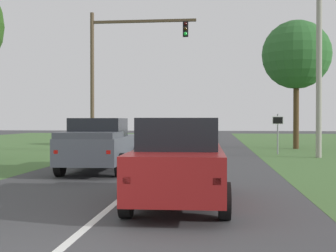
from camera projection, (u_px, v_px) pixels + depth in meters
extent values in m
plane|color=#424244|center=(157.00, 169.00, 17.44)|extent=(120.00, 120.00, 0.00)
cube|color=white|center=(59.00, 250.00, 6.50)|extent=(0.16, 40.92, 0.01)
cube|color=maroon|center=(179.00, 168.00, 10.09)|extent=(2.00, 4.97, 0.90)
cube|color=black|center=(180.00, 133.00, 10.32)|extent=(1.73, 3.09, 0.68)
cube|color=red|center=(127.00, 180.00, 7.73)|extent=(0.14, 0.06, 0.12)
cube|color=red|center=(217.00, 181.00, 7.60)|extent=(0.14, 0.06, 0.12)
cylinder|color=black|center=(147.00, 179.00, 11.69)|extent=(0.24, 0.73, 0.72)
cylinder|color=black|center=(219.00, 180.00, 11.54)|extent=(0.24, 0.73, 0.72)
cylinder|color=black|center=(126.00, 199.00, 8.65)|extent=(0.24, 0.73, 0.72)
cylinder|color=black|center=(225.00, 201.00, 8.50)|extent=(0.24, 0.73, 0.72)
cube|color=#4C515B|center=(101.00, 148.00, 16.57)|extent=(2.21, 5.29, 0.89)
cube|color=black|center=(99.00, 127.00, 16.30)|extent=(1.86, 2.04, 0.67)
cube|color=#41454E|center=(90.00, 135.00, 14.95)|extent=(2.00, 2.05, 0.20)
cube|color=red|center=(56.00, 152.00, 14.06)|extent=(0.14, 0.06, 0.12)
cube|color=red|center=(109.00, 152.00, 13.94)|extent=(0.14, 0.06, 0.12)
cylinder|color=black|center=(85.00, 157.00, 18.27)|extent=(0.27, 0.81, 0.80)
cylinder|color=black|center=(134.00, 157.00, 18.12)|extent=(0.27, 0.81, 0.80)
cylinder|color=black|center=(60.00, 164.00, 15.04)|extent=(0.27, 0.81, 0.80)
cylinder|color=black|center=(120.00, 165.00, 14.89)|extent=(0.27, 0.81, 0.80)
cylinder|color=brown|center=(92.00, 82.00, 27.88)|extent=(0.24, 0.24, 8.56)
cube|color=#4C3D2B|center=(144.00, 21.00, 27.49)|extent=(6.47, 0.16, 0.16)
cube|color=black|center=(186.00, 29.00, 27.23)|extent=(0.32, 0.28, 0.90)
sphere|color=black|center=(185.00, 24.00, 27.07)|extent=(0.22, 0.22, 0.22)
sphere|color=black|center=(185.00, 29.00, 27.08)|extent=(0.22, 0.22, 0.22)
sphere|color=#1ED83F|center=(185.00, 34.00, 27.08)|extent=(0.22, 0.22, 0.22)
cylinder|color=gray|center=(278.00, 134.00, 24.59)|extent=(0.08, 0.08, 2.22)
cube|color=white|center=(278.00, 120.00, 24.55)|extent=(0.60, 0.03, 0.44)
cube|color=black|center=(278.00, 120.00, 24.53)|extent=(0.52, 0.01, 0.36)
cylinder|color=#4C351E|center=(296.00, 115.00, 29.25)|extent=(0.36, 0.36, 4.48)
sphere|color=#2E642E|center=(296.00, 55.00, 29.20)|extent=(4.46, 4.46, 4.46)
cylinder|color=#9E998E|center=(319.00, 72.00, 22.40)|extent=(0.28, 0.28, 8.57)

